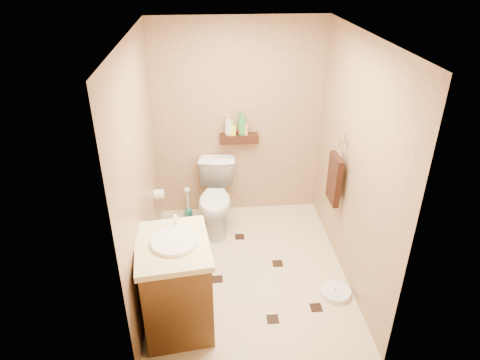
{
  "coord_description": "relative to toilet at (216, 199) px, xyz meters",
  "views": [
    {
      "loc": [
        -0.38,
        -3.52,
        3.01
      ],
      "look_at": [
        -0.07,
        0.25,
        0.96
      ],
      "focal_mm": 32.0,
      "sensor_mm": 36.0,
      "label": 1
    }
  ],
  "objects": [
    {
      "name": "toilet",
      "position": [
        0.0,
        0.0,
        0.0
      ],
      "size": [
        0.51,
        0.82,
        0.8
      ],
      "primitive_type": "imported",
      "rotation": [
        0.0,
        0.0,
        -0.09
      ],
      "color": "white",
      "rests_on": "ground"
    },
    {
      "name": "ground",
      "position": [
        0.3,
        -0.83,
        -0.4
      ],
      "size": [
        2.5,
        2.5,
        0.0
      ],
      "primitive_type": "plane",
      "color": "beige",
      "rests_on": "ground"
    },
    {
      "name": "ceiling",
      "position": [
        0.3,
        -0.83,
        2.0
      ],
      "size": [
        2.0,
        2.5,
        0.02
      ],
      "primitive_type": "cube",
      "color": "silver",
      "rests_on": "wall_back"
    },
    {
      "name": "wall_shelf",
      "position": [
        0.3,
        0.34,
        0.62
      ],
      "size": [
        0.46,
        0.14,
        0.1
      ],
      "primitive_type": "cube",
      "color": "#381C0F",
      "rests_on": "wall_back"
    },
    {
      "name": "bottle_a",
      "position": [
        0.18,
        0.34,
        0.79
      ],
      "size": [
        0.13,
        0.13,
        0.24
      ],
      "primitive_type": "imported",
      "rotation": [
        0.0,
        0.0,
        4.18
      ],
      "color": "beige",
      "rests_on": "wall_shelf"
    },
    {
      "name": "floor_accents",
      "position": [
        0.33,
        -0.88,
        -0.4
      ],
      "size": [
        1.23,
        1.41,
        0.01
      ],
      "color": "black",
      "rests_on": "ground"
    },
    {
      "name": "toilet_brush",
      "position": [
        -0.35,
        0.24,
        -0.25
      ],
      "size": [
        0.1,
        0.1,
        0.44
      ],
      "color": "#1A6867",
      "rests_on": "ground"
    },
    {
      "name": "wall_back",
      "position": [
        0.3,
        0.42,
        0.8
      ],
      "size": [
        2.0,
        0.04,
        2.4
      ],
      "primitive_type": "cube",
      "color": "tan",
      "rests_on": "ground"
    },
    {
      "name": "bottle_e",
      "position": [
        0.37,
        0.34,
        0.76
      ],
      "size": [
        0.1,
        0.1,
        0.18
      ],
      "primitive_type": "imported",
      "rotation": [
        0.0,
        0.0,
        1.31
      ],
      "color": "#F08F50",
      "rests_on": "wall_shelf"
    },
    {
      "name": "wall_left",
      "position": [
        -0.7,
        -0.83,
        0.8
      ],
      "size": [
        0.04,
        2.5,
        2.4
      ],
      "primitive_type": "cube",
      "color": "tan",
      "rests_on": "ground"
    },
    {
      "name": "bottle_c",
      "position": [
        0.34,
        0.34,
        0.74
      ],
      "size": [
        0.15,
        0.15,
        0.14
      ],
      "primitive_type": "imported",
      "rotation": [
        0.0,
        0.0,
        3.85
      ],
      "color": "red",
      "rests_on": "wall_shelf"
    },
    {
      "name": "wall_right",
      "position": [
        1.3,
        -0.83,
        0.8
      ],
      "size": [
        0.04,
        2.5,
        2.4
      ],
      "primitive_type": "cube",
      "color": "tan",
      "rests_on": "ground"
    },
    {
      "name": "bathroom_scale",
      "position": [
        1.12,
        -1.27,
        -0.37
      ],
      "size": [
        0.37,
        0.37,
        0.06
      ],
      "rotation": [
        0.0,
        0.0,
        0.29
      ],
      "color": "white",
      "rests_on": "ground"
    },
    {
      "name": "toilet_paper",
      "position": [
        -0.64,
        -0.18,
        0.2
      ],
      "size": [
        0.12,
        0.11,
        0.12
      ],
      "color": "white",
      "rests_on": "wall_left"
    },
    {
      "name": "bottle_b",
      "position": [
        0.22,
        0.34,
        0.75
      ],
      "size": [
        0.08,
        0.08,
        0.17
      ],
      "primitive_type": "imported",
      "rotation": [
        0.0,
        0.0,
        0.04
      ],
      "color": "yellow",
      "rests_on": "wall_shelf"
    },
    {
      "name": "wall_front",
      "position": [
        0.3,
        -2.08,
        0.8
      ],
      "size": [
        2.0,
        0.04,
        2.4
      ],
      "primitive_type": "cube",
      "color": "tan",
      "rests_on": "ground"
    },
    {
      "name": "bottle_d",
      "position": [
        0.34,
        0.34,
        0.81
      ],
      "size": [
        0.15,
        0.15,
        0.28
      ],
      "primitive_type": "imported",
      "rotation": [
        0.0,
        0.0,
        4.26
      ],
      "color": "#2F8E3E",
      "rests_on": "wall_shelf"
    },
    {
      "name": "towel_ring",
      "position": [
        1.22,
        -0.58,
        0.55
      ],
      "size": [
        0.12,
        0.3,
        0.76
      ],
      "color": "silver",
      "rests_on": "wall_right"
    },
    {
      "name": "vanity",
      "position": [
        -0.4,
        -1.5,
        0.06
      ],
      "size": [
        0.68,
        0.8,
        1.03
      ],
      "rotation": [
        0.0,
        0.0,
        0.12
      ],
      "color": "brown",
      "rests_on": "ground"
    }
  ]
}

